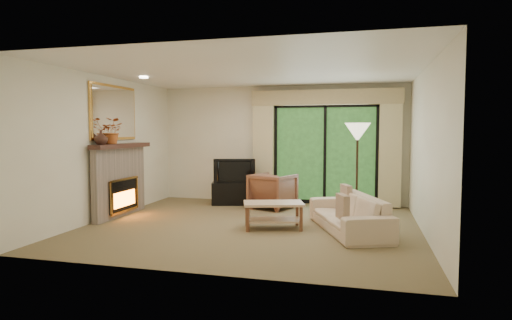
% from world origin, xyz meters
% --- Properties ---
extents(floor, '(5.50, 5.50, 0.00)m').
position_xyz_m(floor, '(0.00, 0.00, 0.00)').
color(floor, olive).
rests_on(floor, ground).
extents(ceiling, '(5.50, 5.50, 0.00)m').
position_xyz_m(ceiling, '(0.00, 0.00, 2.60)').
color(ceiling, white).
rests_on(ceiling, ground).
extents(wall_back, '(5.00, 0.00, 5.00)m').
position_xyz_m(wall_back, '(0.00, 2.50, 1.30)').
color(wall_back, '#F4E8CB').
rests_on(wall_back, ground).
extents(wall_front, '(5.00, 0.00, 5.00)m').
position_xyz_m(wall_front, '(0.00, -2.50, 1.30)').
color(wall_front, '#F4E8CB').
rests_on(wall_front, ground).
extents(wall_left, '(0.00, 5.00, 5.00)m').
position_xyz_m(wall_left, '(-2.75, 0.00, 1.30)').
color(wall_left, '#F4E8CB').
rests_on(wall_left, ground).
extents(wall_right, '(0.00, 5.00, 5.00)m').
position_xyz_m(wall_right, '(2.75, 0.00, 1.30)').
color(wall_right, '#F4E8CB').
rests_on(wall_right, ground).
extents(fireplace, '(0.24, 1.70, 1.37)m').
position_xyz_m(fireplace, '(-2.63, 0.20, 0.69)').
color(fireplace, gray).
rests_on(fireplace, floor).
extents(mirror, '(0.07, 1.45, 1.02)m').
position_xyz_m(mirror, '(-2.71, 0.20, 1.95)').
color(mirror, gold).
rests_on(mirror, wall_left).
extents(sliding_door, '(2.26, 0.10, 2.16)m').
position_xyz_m(sliding_door, '(1.00, 2.45, 1.10)').
color(sliding_door, black).
rests_on(sliding_door, floor).
extents(curtain_left, '(0.45, 0.18, 2.35)m').
position_xyz_m(curtain_left, '(-0.35, 2.34, 1.20)').
color(curtain_left, '#CFBF8C').
rests_on(curtain_left, floor).
extents(curtain_right, '(0.45, 0.18, 2.35)m').
position_xyz_m(curtain_right, '(2.35, 2.34, 1.20)').
color(curtain_right, '#CFBF8C').
rests_on(curtain_right, floor).
extents(cornice, '(3.20, 0.24, 0.32)m').
position_xyz_m(cornice, '(1.00, 2.36, 2.32)').
color(cornice, tan).
rests_on(cornice, wall_back).
extents(media_console, '(1.06, 0.68, 0.49)m').
position_xyz_m(media_console, '(-0.91, 1.95, 0.24)').
color(media_console, black).
rests_on(media_console, floor).
extents(tv, '(0.90, 0.35, 0.52)m').
position_xyz_m(tv, '(-0.91, 1.95, 0.75)').
color(tv, black).
rests_on(tv, media_console).
extents(armchair, '(1.02, 1.03, 0.74)m').
position_xyz_m(armchair, '(0.01, 1.67, 0.37)').
color(armchair, brown).
rests_on(armchair, floor).
extents(sofa, '(1.45, 2.13, 0.58)m').
position_xyz_m(sofa, '(1.61, 0.00, 0.29)').
color(sofa, beige).
rests_on(sofa, floor).
extents(pillow_near, '(0.22, 0.38, 0.37)m').
position_xyz_m(pillow_near, '(1.54, -0.57, 0.49)').
color(pillow_near, brown).
rests_on(pillow_near, sofa).
extents(pillow_far, '(0.22, 0.38, 0.37)m').
position_xyz_m(pillow_far, '(1.54, 0.57, 0.49)').
color(pillow_far, brown).
rests_on(pillow_far, sofa).
extents(coffee_table, '(1.09, 0.80, 0.44)m').
position_xyz_m(coffee_table, '(0.40, -0.11, 0.22)').
color(coffee_table, tan).
rests_on(coffee_table, floor).
extents(floor_lamp, '(0.57, 0.57, 1.75)m').
position_xyz_m(floor_lamp, '(1.71, 1.14, 0.88)').
color(floor_lamp, beige).
rests_on(floor_lamp, floor).
extents(vase, '(0.25, 0.25, 0.25)m').
position_xyz_m(vase, '(-2.61, -0.39, 1.49)').
color(vase, '#3A2018').
rests_on(vase, fireplace).
extents(branches, '(0.49, 0.44, 0.47)m').
position_xyz_m(branches, '(-2.61, -0.04, 1.60)').
color(branches, '#AF5423').
rests_on(branches, fireplace).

